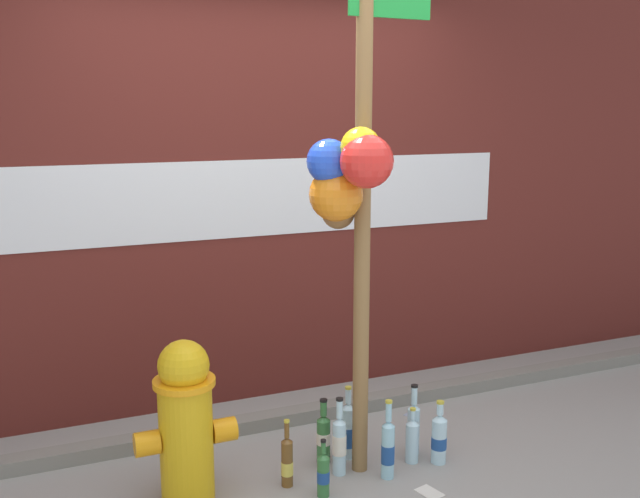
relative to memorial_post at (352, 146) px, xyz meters
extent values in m
cube|color=#561E19|center=(-0.08, 1.25, -0.12)|extent=(10.00, 0.20, 3.10)
cube|color=silver|center=(-0.18, 1.14, -0.37)|extent=(3.57, 0.01, 0.47)
cube|color=slate|center=(-0.08, 0.70, -1.63)|extent=(8.00, 0.12, 0.08)
cylinder|color=olive|center=(0.08, 0.04, -0.29)|extent=(0.08, 0.08, 2.76)
cube|color=#198C33|center=(0.21, 0.04, 0.64)|extent=(0.44, 0.04, 0.12)
sphere|color=green|center=(-0.03, 0.08, -0.15)|extent=(0.19, 0.19, 0.19)
sphere|color=yellow|center=(-0.01, -0.11, 0.00)|extent=(0.19, 0.19, 0.19)
sphere|color=red|center=(0.00, -0.16, -0.06)|extent=(0.24, 0.24, 0.24)
sphere|color=orange|center=(-0.07, 0.01, -0.22)|extent=(0.26, 0.26, 0.26)
sphere|color=blue|center=(-0.11, 0.00, -0.07)|extent=(0.21, 0.21, 0.21)
sphere|color=brown|center=(0.00, 0.14, -0.33)|extent=(0.16, 0.16, 0.16)
sphere|color=brown|center=(0.00, 0.14, -0.20)|extent=(0.12, 0.12, 0.12)
sphere|color=brown|center=(-0.04, 0.14, -0.17)|extent=(0.05, 0.05, 0.05)
sphere|color=brown|center=(0.03, 0.14, -0.17)|extent=(0.05, 0.05, 0.05)
sphere|color=brown|center=(0.00, 0.09, -0.20)|extent=(0.04, 0.04, 0.04)
cylinder|color=gold|center=(-0.80, 0.11, -1.38)|extent=(0.25, 0.25, 0.57)
cylinder|color=orange|center=(-0.80, 0.11, -1.08)|extent=(0.29, 0.29, 0.03)
sphere|color=gold|center=(-0.80, 0.11, -1.00)|extent=(0.24, 0.24, 0.24)
cylinder|color=orange|center=(-0.98, 0.11, -1.35)|extent=(0.11, 0.11, 0.11)
cylinder|color=orange|center=(-0.62, 0.11, -1.35)|extent=(0.11, 0.11, 0.11)
cylinder|color=brown|center=(-0.32, 0.03, -1.55)|extent=(0.06, 0.06, 0.23)
cone|color=brown|center=(-0.32, 0.03, -1.42)|extent=(0.06, 0.06, 0.02)
cylinder|color=brown|center=(-0.32, 0.03, -1.37)|extent=(0.02, 0.02, 0.08)
cylinder|color=#D8C64C|center=(-0.32, 0.03, -1.57)|extent=(0.06, 0.06, 0.07)
cylinder|color=gold|center=(-0.32, 0.03, -1.33)|extent=(0.03, 0.03, 0.01)
cylinder|color=#B2DBEA|center=(0.08, 0.18, -1.53)|extent=(0.07, 0.07, 0.28)
cone|color=#B2DBEA|center=(0.08, 0.18, -1.37)|extent=(0.07, 0.07, 0.03)
cylinder|color=#B2DBEA|center=(0.08, 0.18, -1.32)|extent=(0.03, 0.03, 0.08)
cylinder|color=#1E478C|center=(0.08, 0.18, -1.55)|extent=(0.07, 0.07, 0.11)
cylinder|color=gold|center=(0.08, 0.18, -1.27)|extent=(0.04, 0.04, 0.01)
cylinder|color=#B2DBEA|center=(0.37, 0.00, -1.56)|extent=(0.07, 0.07, 0.21)
cone|color=#B2DBEA|center=(0.37, 0.00, -1.44)|extent=(0.07, 0.07, 0.03)
cylinder|color=#B2DBEA|center=(0.37, 0.00, -1.40)|extent=(0.03, 0.03, 0.05)
cylinder|color=gold|center=(0.37, 0.00, -1.37)|extent=(0.03, 0.03, 0.01)
cylinder|color=#B2DBEA|center=(0.49, -0.06, -1.55)|extent=(0.08, 0.08, 0.24)
cone|color=#B2DBEA|center=(0.49, -0.06, -1.41)|extent=(0.08, 0.08, 0.03)
cylinder|color=#B2DBEA|center=(0.49, -0.06, -1.37)|extent=(0.04, 0.04, 0.06)
cylinder|color=#1E478C|center=(0.49, -0.06, -1.55)|extent=(0.08, 0.08, 0.06)
cylinder|color=gold|center=(0.49, -0.06, -1.33)|extent=(0.04, 0.04, 0.01)
cylinder|color=#337038|center=(-0.06, 0.18, -1.55)|extent=(0.07, 0.07, 0.23)
cone|color=#337038|center=(-0.06, 0.18, -1.42)|extent=(0.07, 0.07, 0.03)
cylinder|color=#337038|center=(-0.06, 0.18, -1.36)|extent=(0.04, 0.04, 0.08)
cylinder|color=silver|center=(-0.06, 0.18, -1.53)|extent=(0.07, 0.07, 0.06)
cylinder|color=black|center=(-0.06, 0.18, -1.32)|extent=(0.04, 0.04, 0.01)
cylinder|color=#337038|center=(-0.20, -0.13, -1.57)|extent=(0.06, 0.06, 0.20)
cone|color=#337038|center=(-0.20, -0.13, -1.46)|extent=(0.06, 0.06, 0.02)
cylinder|color=#337038|center=(-0.20, -0.13, -1.42)|extent=(0.02, 0.02, 0.06)
cylinder|color=#1E478C|center=(-0.20, -0.13, -1.57)|extent=(0.06, 0.06, 0.06)
cylinder|color=black|center=(-0.20, -0.13, -1.38)|extent=(0.03, 0.03, 0.01)
cylinder|color=#B2DBEA|center=(-0.04, 0.04, -1.53)|extent=(0.07, 0.07, 0.28)
cone|color=#B2DBEA|center=(-0.04, 0.04, -1.38)|extent=(0.07, 0.07, 0.03)
cylinder|color=#B2DBEA|center=(-0.04, 0.04, -1.32)|extent=(0.03, 0.03, 0.09)
cylinder|color=silver|center=(-0.04, 0.04, -1.51)|extent=(0.07, 0.07, 0.10)
cylinder|color=black|center=(-0.04, 0.04, -1.26)|extent=(0.04, 0.04, 0.01)
cylinder|color=#93CCE0|center=(0.17, -0.09, -1.53)|extent=(0.07, 0.07, 0.28)
cone|color=#93CCE0|center=(0.17, -0.09, -1.38)|extent=(0.07, 0.07, 0.03)
cylinder|color=#93CCE0|center=(0.17, -0.09, -1.31)|extent=(0.03, 0.03, 0.10)
cylinder|color=#1E478C|center=(0.17, -0.09, -1.54)|extent=(0.07, 0.07, 0.10)
cylinder|color=gold|center=(0.17, -0.09, -1.26)|extent=(0.04, 0.04, 0.01)
cylinder|color=#B2DBEA|center=(0.42, 0.08, -1.54)|extent=(0.07, 0.07, 0.26)
cone|color=#B2DBEA|center=(0.42, 0.08, -1.40)|extent=(0.07, 0.07, 0.03)
cylinder|color=#B2DBEA|center=(0.42, 0.08, -1.34)|extent=(0.03, 0.03, 0.10)
cylinder|color=black|center=(0.42, 0.08, -1.28)|extent=(0.04, 0.04, 0.01)
cube|color=silver|center=(0.29, -0.30, -1.66)|extent=(0.12, 0.15, 0.01)
cube|color=#8C99B2|center=(0.66, 0.52, -1.66)|extent=(0.09, 0.08, 0.01)
camera|label=1|loc=(-1.45, -3.06, 0.19)|focal=40.57mm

